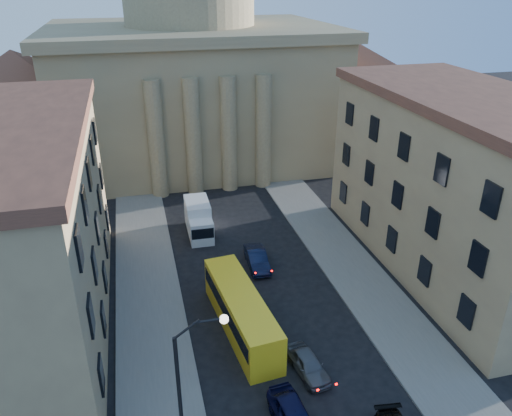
# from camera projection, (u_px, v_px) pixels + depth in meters

# --- Properties ---
(sidewalk_left) EXTENTS (5.00, 60.00, 0.15)m
(sidewalk_left) POSITION_uv_depth(u_px,v_px,m) (153.00, 338.00, 34.43)
(sidewalk_left) COLOR #63605B
(sidewalk_left) RESTS_ON ground
(sidewalk_right) EXTENTS (5.00, 60.00, 0.15)m
(sidewalk_right) POSITION_uv_depth(u_px,v_px,m) (378.00, 302.00, 38.22)
(sidewalk_right) COLOR #63605B
(sidewalk_right) RESTS_ON ground
(church) EXTENTS (68.02, 28.76, 36.60)m
(church) POSITION_uv_depth(u_px,v_px,m) (193.00, 67.00, 64.10)
(church) COLOR #7F6D4E
(church) RESTS_ON ground
(building_left) EXTENTS (11.60, 26.60, 14.70)m
(building_left) POSITION_uv_depth(u_px,v_px,m) (9.00, 232.00, 32.90)
(building_left) COLOR tan
(building_left) RESTS_ON ground
(building_right) EXTENTS (11.60, 26.60, 14.70)m
(building_right) POSITION_uv_depth(u_px,v_px,m) (460.00, 183.00, 40.47)
(building_right) COLOR tan
(building_right) RESTS_ON ground
(street_lamp) EXTENTS (2.62, 0.44, 8.83)m
(street_lamp) POSITION_uv_depth(u_px,v_px,m) (190.00, 381.00, 23.78)
(street_lamp) COLOR black
(street_lamp) RESTS_ON ground
(car_right_far) EXTENTS (2.11, 4.12, 1.34)m
(car_right_far) POSITION_uv_depth(u_px,v_px,m) (308.00, 364.00, 31.28)
(car_right_far) COLOR #4E4F53
(car_right_far) RESTS_ON ground
(car_right_distant) EXTENTS (1.74, 4.55, 1.48)m
(car_right_distant) POSITION_uv_depth(u_px,v_px,m) (257.00, 259.00, 42.66)
(car_right_distant) COLOR black
(car_right_distant) RESTS_ON ground
(city_bus) EXTENTS (3.46, 10.77, 2.98)m
(city_bus) POSITION_uv_depth(u_px,v_px,m) (241.00, 311.00, 34.72)
(city_bus) COLOR yellow
(city_bus) RESTS_ON ground
(box_truck) EXTENTS (2.30, 5.62, 3.06)m
(box_truck) POSITION_uv_depth(u_px,v_px,m) (199.00, 220.00, 47.86)
(box_truck) COLOR silver
(box_truck) RESTS_ON ground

